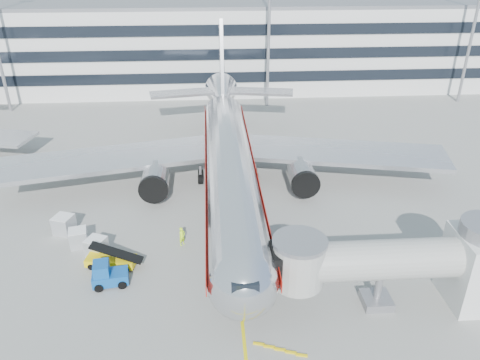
{
  "coord_description": "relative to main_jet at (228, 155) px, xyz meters",
  "views": [
    {
      "loc": [
        -1.95,
        -35.23,
        25.03
      ],
      "look_at": [
        0.89,
        6.06,
        4.0
      ],
      "focal_mm": 35.0,
      "sensor_mm": 36.0,
      "label": 1
    }
  ],
  "objects": [
    {
      "name": "jet_bridge",
      "position": [
        12.18,
        -19.72,
        -0.36
      ],
      "size": [
        17.8,
        4.5,
        7.0
      ],
      "color": "silver",
      "rests_on": "ground"
    },
    {
      "name": "ramp_worker",
      "position": [
        -4.81,
        -10.68,
        -3.31
      ],
      "size": [
        0.79,
        0.79,
        1.85
      ],
      "primitive_type": "imported",
      "rotation": [
        0.0,
        0.0,
        0.81
      ],
      "color": "#C3FF1A",
      "rests_on": "ground"
    },
    {
      "name": "baggage_tug",
      "position": [
        -10.62,
        -15.93,
        -3.3
      ],
      "size": [
        3.07,
        2.19,
        2.14
      ],
      "color": "#0D4893",
      "rests_on": "ground"
    },
    {
      "name": "ground",
      "position": [
        0.0,
        -11.72,
        -4.23
      ],
      "size": [
        180.0,
        180.0,
        0.0
      ],
      "primitive_type": "plane",
      "color": "gray",
      "rests_on": "ground"
    },
    {
      "name": "lead_in_line",
      "position": [
        0.0,
        -1.72,
        -4.23
      ],
      "size": [
        0.25,
        70.0,
        0.01
      ],
      "primitive_type": "cube",
      "color": "#DAC90B",
      "rests_on": "ground"
    },
    {
      "name": "main_jet",
      "position": [
        0.0,
        0.0,
        0.0
      ],
      "size": [
        50.95,
        48.7,
        16.06
      ],
      "color": "silver",
      "rests_on": "ground"
    },
    {
      "name": "cargo_container_right",
      "position": [
        -16.22,
        -7.84,
        -3.33
      ],
      "size": [
        2.15,
        2.15,
        1.8
      ],
      "color": "silver",
      "rests_on": "ground"
    },
    {
      "name": "terminal",
      "position": [
        0.0,
        46.23,
        3.57
      ],
      "size": [
        150.0,
        24.25,
        15.6
      ],
      "color": "silver",
      "rests_on": "ground"
    },
    {
      "name": "cargo_container_left",
      "position": [
        -14.32,
        -10.15,
        -3.39
      ],
      "size": [
        1.89,
        1.89,
        1.67
      ],
      "color": "silver",
      "rests_on": "ground"
    },
    {
      "name": "light_mast_east",
      "position": [
        42.0,
        30.28,
        10.64
      ],
      "size": [
        2.4,
        1.2,
        25.45
      ],
      "color": "gray",
      "rests_on": "ground"
    },
    {
      "name": "belt_loader",
      "position": [
        -10.82,
        -13.44,
        -3.63
      ],
      "size": [
        4.57,
        2.23,
        2.14
      ],
      "color": "yellow",
      "rests_on": "ground"
    },
    {
      "name": "light_mast_centre",
      "position": [
        8.0,
        30.28,
        10.64
      ],
      "size": [
        2.4,
        1.2,
        25.45
      ],
      "color": "gray",
      "rests_on": "ground"
    },
    {
      "name": "cargo_container_front",
      "position": [
        -12.37,
        -11.71,
        -3.39
      ],
      "size": [
        2.08,
        2.08,
        1.68
      ],
      "color": "silver",
      "rests_on": "ground"
    }
  ]
}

